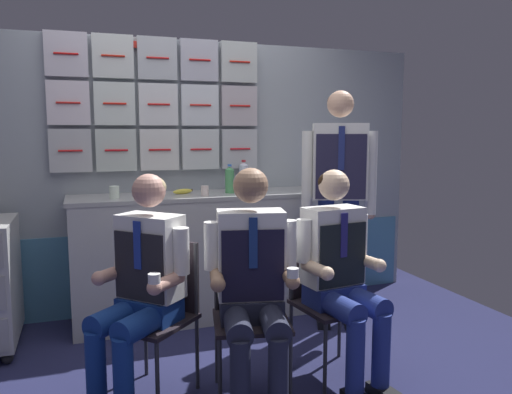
# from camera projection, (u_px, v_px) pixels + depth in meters

# --- Properties ---
(ground) EXTENTS (4.80, 4.80, 0.04)m
(ground) POSITION_uv_depth(u_px,v_px,m) (223.00, 384.00, 2.94)
(ground) COLOR #202246
(galley_bulkhead) EXTENTS (4.20, 0.14, 2.15)m
(galley_bulkhead) POSITION_uv_depth(u_px,v_px,m) (175.00, 172.00, 4.07)
(galley_bulkhead) COLOR #9098A1
(galley_bulkhead) RESTS_ON ground
(galley_counter) EXTENTS (1.95, 0.53, 0.97)m
(galley_counter) POSITION_uv_depth(u_px,v_px,m) (201.00, 255.00, 3.94)
(galley_counter) COLOR #A9AAAC
(galley_counter) RESTS_ON ground
(folding_chair_left) EXTENTS (0.57, 0.57, 0.83)m
(folding_chair_left) POSITION_uv_depth(u_px,v_px,m) (161.00, 300.00, 2.79)
(folding_chair_left) COLOR #2D2D33
(folding_chair_left) RESTS_ON ground
(crew_member_left) EXTENTS (0.62, 0.62, 1.22)m
(crew_member_left) POSITION_uv_depth(u_px,v_px,m) (141.00, 281.00, 2.63)
(crew_member_left) COLOR black
(crew_member_left) RESTS_ON ground
(folding_chair_right) EXTENTS (0.47, 0.47, 0.83)m
(folding_chair_right) POSITION_uv_depth(u_px,v_px,m) (249.00, 300.00, 2.80)
(folding_chair_right) COLOR #2D2D33
(folding_chair_right) RESTS_ON ground
(crew_member_right) EXTENTS (0.51, 0.65, 1.25)m
(crew_member_right) POSITION_uv_depth(u_px,v_px,m) (253.00, 278.00, 2.62)
(crew_member_right) COLOR black
(crew_member_right) RESTS_ON ground
(folding_chair_near_trolley) EXTENTS (0.45, 0.45, 0.83)m
(folding_chair_near_trolley) POSITION_uv_depth(u_px,v_px,m) (324.00, 287.00, 3.04)
(folding_chair_near_trolley) COLOR #2D2D33
(folding_chair_near_trolley) RESTS_ON ground
(crew_member_near_trolley) EXTENTS (0.48, 0.62, 1.22)m
(crew_member_near_trolley) POSITION_uv_depth(u_px,v_px,m) (341.00, 268.00, 2.87)
(crew_member_near_trolley) COLOR black
(crew_member_near_trolley) RESTS_ON ground
(crew_member_standing) EXTENTS (0.51, 0.37, 1.73)m
(crew_member_standing) POSITION_uv_depth(u_px,v_px,m) (339.00, 186.00, 3.70)
(crew_member_standing) COLOR black
(crew_member_standing) RESTS_ON ground
(water_bottle_tall) EXTENTS (0.07, 0.07, 0.22)m
(water_bottle_tall) POSITION_uv_depth(u_px,v_px,m) (230.00, 180.00, 3.91)
(water_bottle_tall) COLOR #4CA05B
(water_bottle_tall) RESTS_ON galley_counter
(sparkling_bottle_green) EXTENTS (0.07, 0.07, 0.24)m
(sparkling_bottle_green) POSITION_uv_depth(u_px,v_px,m) (244.00, 176.00, 4.11)
(sparkling_bottle_green) COLOR silver
(sparkling_bottle_green) RESTS_ON galley_counter
(coffee_cup_spare) EXTENTS (0.06, 0.06, 0.08)m
(coffee_cup_spare) POSITION_uv_depth(u_px,v_px,m) (205.00, 191.00, 3.73)
(coffee_cup_spare) COLOR beige
(coffee_cup_spare) RESTS_ON galley_counter
(coffee_cup_white) EXTENTS (0.07, 0.07, 0.09)m
(coffee_cup_white) POSITION_uv_depth(u_px,v_px,m) (114.00, 192.00, 3.58)
(coffee_cup_white) COLOR white
(coffee_cup_white) RESTS_ON galley_counter
(snack_banana) EXTENTS (0.17, 0.10, 0.04)m
(snack_banana) POSITION_uv_depth(u_px,v_px,m) (183.00, 191.00, 3.85)
(snack_banana) COLOR yellow
(snack_banana) RESTS_ON galley_counter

